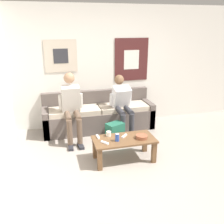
{
  "coord_description": "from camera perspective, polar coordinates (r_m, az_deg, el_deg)",
  "views": [
    {
      "loc": [
        -1.2,
        -2.92,
        2.15
      ],
      "look_at": [
        -0.13,
        1.13,
        0.68
      ],
      "focal_mm": 40.0,
      "sensor_mm": 36.0,
      "label": 1
    }
  ],
  "objects": [
    {
      "name": "wall_back",
      "position": [
        5.47,
        -1.94,
        10.21
      ],
      "size": [
        10.0,
        0.07,
        2.55
      ],
      "color": "silver",
      "rests_on": "ground_plane"
    },
    {
      "name": "game_controller_far_center",
      "position": [
        4.16,
        2.82,
        -5.48
      ],
      "size": [
        0.13,
        0.13,
        0.03
      ],
      "color": "white",
      "rests_on": "coffee_table"
    },
    {
      "name": "backpack",
      "position": [
        4.74,
        0.75,
        -4.98
      ],
      "size": [
        0.37,
        0.33,
        0.4
      ],
      "color": "#1E5642",
      "rests_on": "ground_plane"
    },
    {
      "name": "ground_plane",
      "position": [
        3.82,
        6.46,
        -15.02
      ],
      "size": [
        18.0,
        18.0,
        0.0
      ],
      "primitive_type": "plane",
      "color": "gray"
    },
    {
      "name": "person_seated_teen",
      "position": [
        5.05,
        2.35,
        2.17
      ],
      "size": [
        0.47,
        0.88,
        1.18
      ],
      "color": "#2D2D33",
      "rests_on": "ground_plane"
    },
    {
      "name": "game_controller_near_right",
      "position": [
        4.12,
        -3.24,
        -5.69
      ],
      "size": [
        0.04,
        0.15,
        0.03
      ],
      "color": "white",
      "rests_on": "coffee_table"
    },
    {
      "name": "game_controller_near_left",
      "position": [
        3.93,
        -1.66,
        -7.01
      ],
      "size": [
        0.11,
        0.14,
        0.03
      ],
      "color": "white",
      "rests_on": "coffee_table"
    },
    {
      "name": "ceramic_bowl",
      "position": [
        4.11,
        6.79,
        -5.57
      ],
      "size": [
        0.19,
        0.19,
        0.06
      ],
      "color": "brown",
      "rests_on": "coffee_table"
    },
    {
      "name": "person_seated_adult",
      "position": [
        4.81,
        -9.26,
        1.7
      ],
      "size": [
        0.47,
        0.82,
        1.29
      ],
      "color": "brown",
      "rests_on": "ground_plane"
    },
    {
      "name": "drink_can_blue",
      "position": [
        3.98,
        1.19,
        -5.82
      ],
      "size": [
        0.07,
        0.07,
        0.12
      ],
      "color": "#28479E",
      "rests_on": "coffee_table"
    },
    {
      "name": "couch",
      "position": [
        5.36,
        -3.06,
        -0.88
      ],
      "size": [
        2.33,
        0.66,
        0.8
      ],
      "color": "#564C47",
      "rests_on": "ground_plane"
    },
    {
      "name": "coffee_table",
      "position": [
        4.12,
        2.76,
        -7.06
      ],
      "size": [
        1.01,
        0.51,
        0.39
      ],
      "color": "brown",
      "rests_on": "ground_plane"
    },
    {
      "name": "pillar_candle",
      "position": [
        4.16,
        -0.76,
        -4.99
      ],
      "size": [
        0.08,
        0.08,
        0.1
      ],
      "color": "silver",
      "rests_on": "coffee_table"
    }
  ]
}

